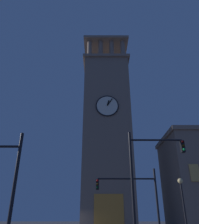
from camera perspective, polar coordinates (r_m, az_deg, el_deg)
name	(u,v)px	position (r m, az deg, el deg)	size (l,w,h in m)	color
clocktower	(107,136)	(31.86, 1.78, -5.95)	(6.79, 8.01, 29.33)	gray
traffic_signal_mid	(148,168)	(14.30, 12.14, -13.68)	(3.46, 0.41, 6.58)	black
traffic_signal_far	(135,193)	(18.02, 8.83, -19.37)	(4.55, 0.41, 5.06)	black
street_lamp	(182,195)	(21.07, 20.06, -19.03)	(0.44, 0.44, 4.66)	black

